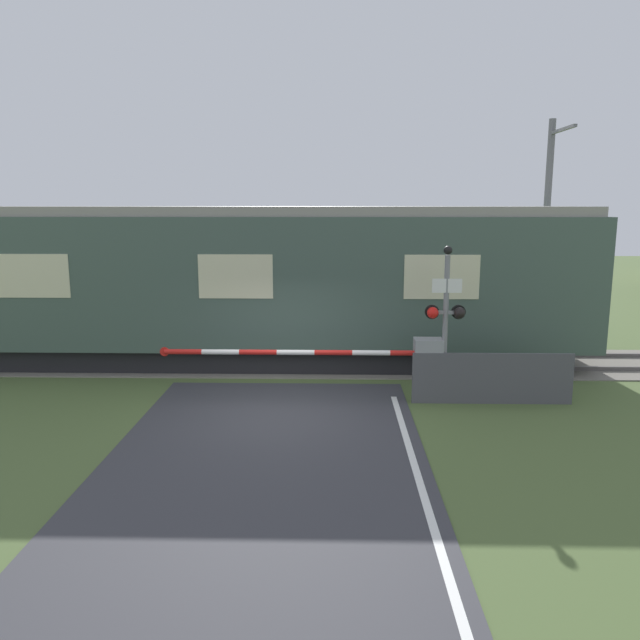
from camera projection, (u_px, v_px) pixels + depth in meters
name	position (u px, v px, depth m)	size (l,w,h in m)	color
ground_plane	(279.00, 412.00, 12.77)	(80.00, 80.00, 0.00)	#4C6033
track_bed	(292.00, 362.00, 16.72)	(36.00, 3.20, 0.13)	slate
train	(245.00, 284.00, 16.37)	(17.79, 3.00, 4.13)	black
crossing_barrier	(406.00, 367.00, 13.40)	(6.08, 0.44, 1.36)	gray
signal_post	(446.00, 315.00, 13.04)	(0.85, 0.26, 3.34)	gray
catenary_pole	(546.00, 230.00, 18.41)	(0.20, 1.90, 6.61)	slate
roadside_fence	(492.00, 379.00, 13.19)	(3.39, 0.06, 1.10)	#4C4C51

